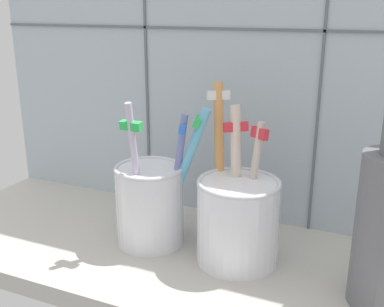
# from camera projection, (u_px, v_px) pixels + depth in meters

# --- Properties ---
(counter_slab) EXTENTS (0.64, 0.22, 0.02)m
(counter_slab) POSITION_uv_depth(u_px,v_px,m) (189.00, 261.00, 0.50)
(counter_slab) COLOR #BCB7AD
(counter_slab) RESTS_ON ground
(tile_wall_back) EXTENTS (0.64, 0.02, 0.45)m
(tile_wall_back) POSITION_uv_depth(u_px,v_px,m) (231.00, 49.00, 0.54)
(tile_wall_back) COLOR #B2C1CC
(tile_wall_back) RESTS_ON ground
(toothbrush_cup_left) EXTENTS (0.10, 0.08, 0.16)m
(toothbrush_cup_left) POSITION_uv_depth(u_px,v_px,m) (151.00, 201.00, 0.51)
(toothbrush_cup_left) COLOR white
(toothbrush_cup_left) RESTS_ON counter_slab
(toothbrush_cup_right) EXTENTS (0.09, 0.09, 0.18)m
(toothbrush_cup_right) POSITION_uv_depth(u_px,v_px,m) (237.00, 216.00, 0.47)
(toothbrush_cup_right) COLOR white
(toothbrush_cup_right) RESTS_ON counter_slab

